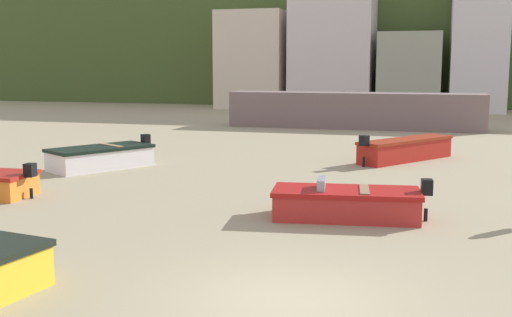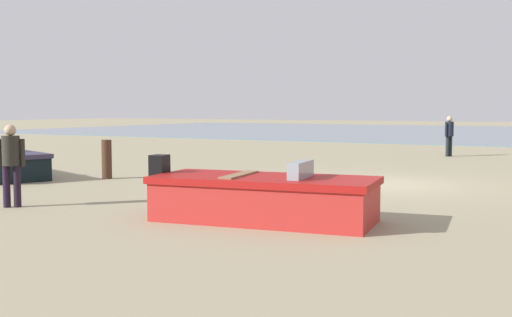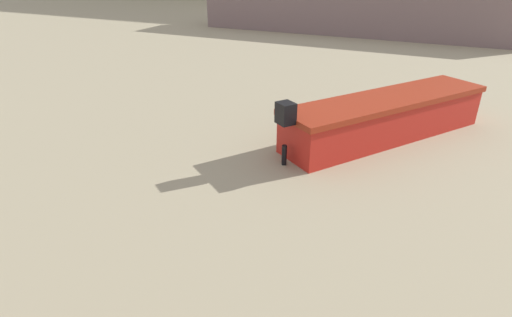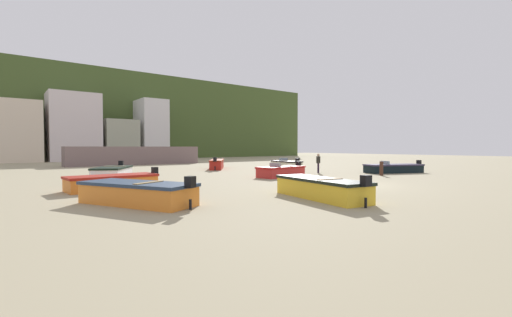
# 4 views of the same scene
# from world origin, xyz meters

# --- Properties ---
(ground_plane) EXTENTS (160.00, 160.00, 0.00)m
(ground_plane) POSITION_xyz_m (0.00, 0.00, 0.00)
(ground_plane) COLOR gray
(headland_hill) EXTENTS (90.00, 32.00, 15.98)m
(headland_hill) POSITION_xyz_m (0.00, 66.00, 7.99)
(headland_hill) COLOR #405427
(headland_hill) RESTS_ON ground
(harbor_pier) EXTENTS (15.83, 2.40, 2.24)m
(harbor_pier) POSITION_xyz_m (-2.56, 30.00, 1.12)
(harbor_pier) COLOR #715D5C
(harbor_pier) RESTS_ON ground
(townhouse_far_left) EXTENTS (6.09, 5.86, 8.81)m
(townhouse_far_left) POSITION_xyz_m (-13.96, 46.93, 4.40)
(townhouse_far_left) COLOR beige
(townhouse_far_left) RESTS_ON ground
(townhouse_left) EXTENTS (7.17, 6.61, 10.50)m
(townhouse_left) POSITION_xyz_m (-6.65, 47.30, 5.25)
(townhouse_left) COLOR silver
(townhouse_left) RESTS_ON ground
(townhouse_centre_left) EXTENTS (5.26, 5.17, 6.71)m
(townhouse_centre_left) POSITION_xyz_m (0.10, 46.59, 3.35)
(townhouse_centre_left) COLOR #9D9F8A
(townhouse_centre_left) RESTS_ON ground
(townhouse_centre_right) EXTENTS (4.46, 6.44, 10.51)m
(townhouse_centre_right) POSITION_xyz_m (5.65, 47.22, 5.26)
(townhouse_centre_right) COLOR silver
(townhouse_centre_right) RESTS_ON ground
(boat_cream_0) EXTENTS (2.11, 3.76, 1.11)m
(boat_cream_0) POSITION_xyz_m (7.01, 12.91, 0.41)
(boat_cream_0) COLOR beige
(boat_cream_0) RESTS_ON ground
(boat_orange_1) EXTENTS (3.56, 4.91, 1.16)m
(boat_orange_1) POSITION_xyz_m (-11.95, 0.62, 0.43)
(boat_orange_1) COLOR orange
(boat_orange_1) RESTS_ON ground
(boat_red_2) EXTENTS (3.84, 4.83, 1.25)m
(boat_red_2) POSITION_xyz_m (1.20, 16.86, 0.47)
(boat_red_2) COLOR #B12118
(boat_red_2) RESTS_ON ground
(boat_orange_3) EXTENTS (4.62, 1.98, 1.07)m
(boat_orange_3) POSITION_xyz_m (-11.50, 5.87, 0.38)
(boat_orange_3) COLOR orange
(boat_orange_3) RESTS_ON ground
(boat_black_4) EXTENTS (5.16, 3.41, 1.05)m
(boat_black_4) POSITION_xyz_m (10.45, 3.35, 0.38)
(boat_black_4) COLOR black
(boat_black_4) RESTS_ON ground
(boat_white_5) EXTENTS (3.48, 4.25, 1.17)m
(boat_white_5) POSITION_xyz_m (-10.03, 11.58, 0.44)
(boat_white_5) COLOR white
(boat_white_5) RESTS_ON ground
(boat_yellow_6) EXTENTS (2.24, 5.14, 1.17)m
(boat_yellow_6) POSITION_xyz_m (-5.33, -2.58, 0.43)
(boat_yellow_6) COLOR gold
(boat_yellow_6) RESTS_ON ground
(boat_red_7) EXTENTS (4.17, 2.08, 1.09)m
(boat_red_7) POSITION_xyz_m (0.20, 6.12, 0.40)
(boat_red_7) COLOR #B32825
(boat_red_7) RESTS_ON ground
(mooring_post_near_water) EXTENTS (0.28, 0.28, 1.07)m
(mooring_post_near_water) POSITION_xyz_m (7.04, 2.35, 0.54)
(mooring_post_near_water) COLOR #45291E
(mooring_post_near_water) RESTS_ON ground
(beach_walker_distant) EXTENTS (0.48, 0.48, 1.62)m
(beach_walker_distant) POSITION_xyz_m (5.24, 7.10, 0.95)
(beach_walker_distant) COLOR black
(beach_walker_distant) RESTS_ON ground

